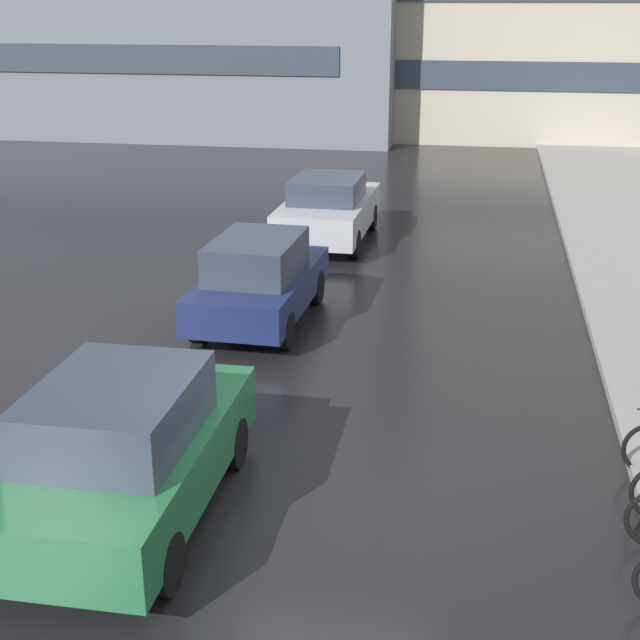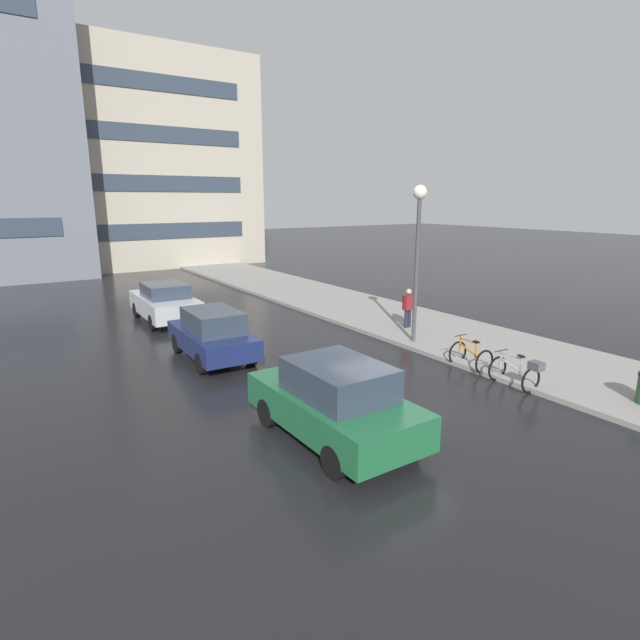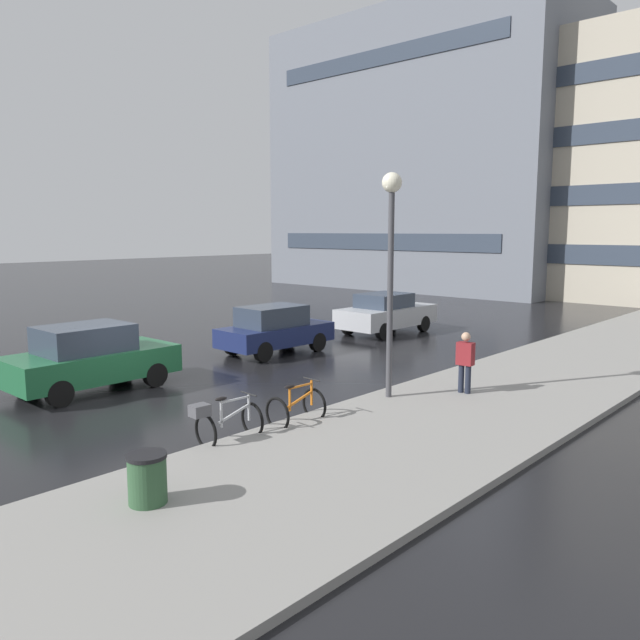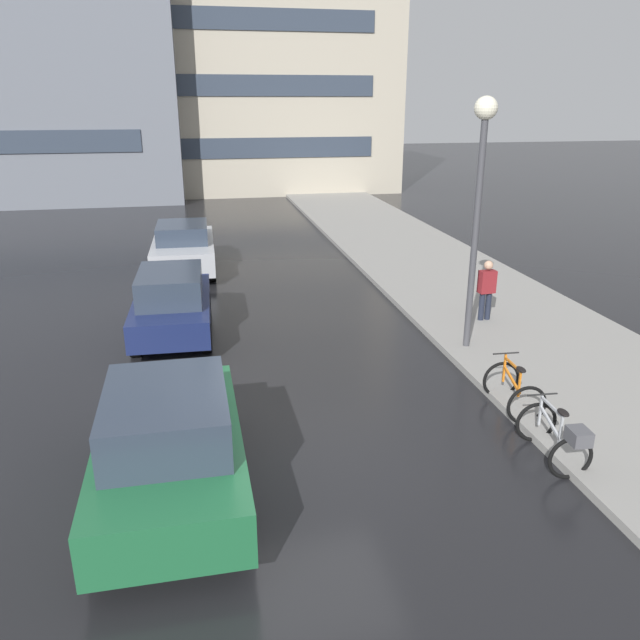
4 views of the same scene
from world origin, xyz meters
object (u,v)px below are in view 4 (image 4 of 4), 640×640
at_px(pedestrian, 486,289).
at_px(streetlamp, 480,176).
at_px(car_navy, 172,303).
at_px(bicycle_nearest, 559,437).
at_px(car_green, 170,444).
at_px(car_silver, 184,247).
at_px(bicycle_second, 514,390).

bearing_deg(pedestrian, streetlamp, -126.69).
bearing_deg(streetlamp, car_navy, 160.23).
relative_size(bicycle_nearest, pedestrian, 0.88).
bearing_deg(car_navy, pedestrian, -5.74).
xyz_separation_m(car_green, car_navy, (-0.12, 6.59, -0.04)).
xyz_separation_m(car_silver, pedestrian, (7.35, -6.67, 0.12)).
bearing_deg(pedestrian, bicycle_nearest, -105.48).
relative_size(bicycle_nearest, car_green, 0.34).
xyz_separation_m(bicycle_nearest, bicycle_second, (0.21, 1.79, -0.09)).
bearing_deg(bicycle_second, car_green, -165.99).
height_order(car_silver, pedestrian, pedestrian).
height_order(bicycle_nearest, car_silver, car_silver).
height_order(bicycle_second, pedestrian, pedestrian).
bearing_deg(car_green, bicycle_nearest, -2.99).
height_order(bicycle_nearest, pedestrian, pedestrian).
height_order(bicycle_nearest, bicycle_second, bicycle_nearest).
distance_m(car_navy, car_silver, 5.92).
relative_size(bicycle_second, car_green, 0.27).
bearing_deg(streetlamp, car_green, -145.82).
xyz_separation_m(car_navy, car_silver, (0.23, 5.91, -0.00)).
bearing_deg(pedestrian, car_silver, 137.76).
relative_size(bicycle_nearest, car_silver, 0.33).
height_order(bicycle_second, car_green, car_green).
bearing_deg(bicycle_nearest, car_navy, 130.47).
relative_size(car_navy, car_silver, 0.90).
xyz_separation_m(bicycle_second, car_silver, (-5.86, 11.01, 0.41)).
xyz_separation_m(car_navy, pedestrian, (7.58, -0.76, 0.11)).
relative_size(car_navy, streetlamp, 0.73).
bearing_deg(car_silver, bicycle_nearest, -66.19).
distance_m(pedestrian, streetlamp, 3.51).
bearing_deg(car_silver, car_green, -90.52).
bearing_deg(pedestrian, bicycle_second, -108.96).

